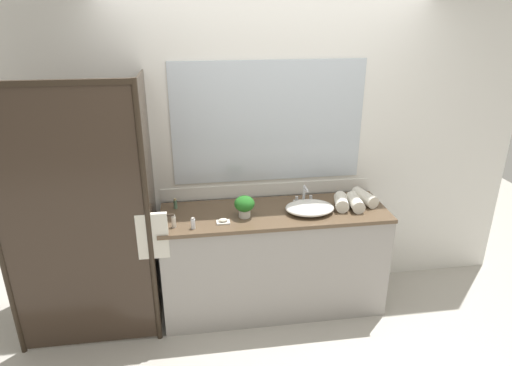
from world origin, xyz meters
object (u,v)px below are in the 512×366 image
at_px(potted_plant, 244,205).
at_px(rolled_towel_middle, 355,202).
at_px(faucet, 304,197).
at_px(rolled_towel_far_edge, 341,202).
at_px(amenity_bottle_shampoo, 174,222).
at_px(sink_basin, 310,208).
at_px(rolled_towel_near_edge, 365,197).
at_px(amenity_bottle_body_wash, 193,223).
at_px(soap_dish, 223,221).
at_px(amenity_bottle_conditioner, 175,204).

distance_m(potted_plant, rolled_towel_middle, 0.90).
height_order(faucet, rolled_towel_far_edge, faucet).
height_order(amenity_bottle_shampoo, rolled_towel_middle, rolled_towel_middle).
bearing_deg(faucet, rolled_towel_middle, -22.62).
relative_size(sink_basin, rolled_towel_middle, 1.67).
xyz_separation_m(faucet, potted_plant, (-0.52, -0.19, 0.05)).
distance_m(sink_basin, rolled_towel_near_edge, 0.50).
distance_m(sink_basin, potted_plant, 0.52).
distance_m(sink_basin, amenity_bottle_body_wash, 0.92).
xyz_separation_m(soap_dish, rolled_towel_near_edge, (1.18, 0.19, 0.04)).
bearing_deg(sink_basin, rolled_towel_far_edge, 8.53).
height_order(rolled_towel_middle, rolled_towel_far_edge, rolled_towel_far_edge).
bearing_deg(soap_dish, rolled_towel_far_edge, 7.60).
bearing_deg(rolled_towel_middle, rolled_towel_near_edge, 36.12).
bearing_deg(rolled_towel_far_edge, potted_plant, -176.69).
xyz_separation_m(potted_plant, rolled_towel_near_edge, (1.01, 0.11, -0.05)).
distance_m(amenity_bottle_shampoo, rolled_towel_near_edge, 1.56).
relative_size(soap_dish, rolled_towel_middle, 0.43).
distance_m(amenity_bottle_conditioner, rolled_towel_middle, 1.44).
height_order(amenity_bottle_conditioner, amenity_bottle_shampoo, amenity_bottle_shampoo).
relative_size(amenity_bottle_body_wash, rolled_towel_near_edge, 0.35).
height_order(potted_plant, rolled_towel_near_edge, potted_plant).
bearing_deg(soap_dish, amenity_bottle_shampoo, -177.72).
bearing_deg(amenity_bottle_conditioner, soap_dish, -40.95).
bearing_deg(amenity_bottle_body_wash, rolled_towel_far_edge, 8.84).
height_order(amenity_bottle_shampoo, rolled_towel_far_edge, rolled_towel_far_edge).
height_order(amenity_bottle_body_wash, rolled_towel_far_edge, rolled_towel_far_edge).
height_order(soap_dish, rolled_towel_near_edge, rolled_towel_near_edge).
bearing_deg(amenity_bottle_body_wash, amenity_bottle_shampoo, 163.52).
bearing_deg(amenity_bottle_shampoo, rolled_towel_far_edge, 6.15).
relative_size(soap_dish, amenity_bottle_conditioner, 1.18).
relative_size(potted_plant, rolled_towel_middle, 0.74).
distance_m(potted_plant, amenity_bottle_conditioner, 0.58).
bearing_deg(rolled_towel_middle, rolled_towel_far_edge, 170.62).
relative_size(amenity_bottle_shampoo, rolled_towel_near_edge, 0.39).
xyz_separation_m(soap_dish, rolled_towel_far_edge, (0.96, 0.13, 0.04)).
xyz_separation_m(sink_basin, potted_plant, (-0.52, -0.00, 0.06)).
height_order(sink_basin, faucet, faucet).
distance_m(faucet, amenity_bottle_body_wash, 0.97).
distance_m(potted_plant, rolled_towel_near_edge, 1.02).
bearing_deg(amenity_bottle_body_wash, potted_plant, 19.32).
height_order(amenity_bottle_body_wash, rolled_towel_near_edge, rolled_towel_near_edge).
bearing_deg(rolled_towel_middle, sink_basin, -176.62).
height_order(potted_plant, amenity_bottle_conditioner, potted_plant).
height_order(amenity_bottle_conditioner, rolled_towel_near_edge, rolled_towel_near_edge).
bearing_deg(potted_plant, amenity_bottle_body_wash, -160.68).
height_order(sink_basin, amenity_bottle_body_wash, amenity_bottle_body_wash).
xyz_separation_m(rolled_towel_middle, rolled_towel_far_edge, (-0.11, 0.02, 0.00)).
relative_size(sink_basin, amenity_bottle_conditioner, 4.57).
bearing_deg(rolled_towel_far_edge, amenity_bottle_conditioner, 172.11).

